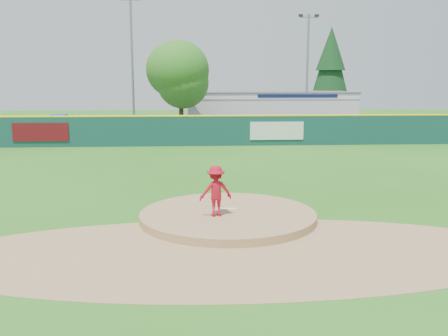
{
  "coord_description": "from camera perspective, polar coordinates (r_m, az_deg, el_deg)",
  "views": [
    {
      "loc": [
        -1.05,
        -15.08,
        4.3
      ],
      "look_at": [
        0.0,
        2.0,
        1.3
      ],
      "focal_mm": 40.0,
      "sensor_mm": 36.0,
      "label": 1
    }
  ],
  "objects": [
    {
      "name": "fence_banners",
      "position": [
        33.23,
        -7.28,
        4.16
      ],
      "size": [
        19.11,
        0.04,
        1.2
      ],
      "color": "#5F0D14",
      "rests_on": "ground"
    },
    {
      "name": "playground_slide",
      "position": [
        40.77,
        -18.3,
        4.63
      ],
      "size": [
        1.12,
        3.16,
        1.74
      ],
      "color": "blue",
      "rests_on": "ground"
    },
    {
      "name": "pitcher",
      "position": [
        15.05,
        -0.96,
        -2.64
      ],
      "size": [
        1.1,
        0.78,
        1.54
      ],
      "primitive_type": "imported",
      "rotation": [
        0.0,
        0.0,
        3.37
      ],
      "color": "#B00F22",
      "rests_on": "pitchers_mound"
    },
    {
      "name": "van",
      "position": [
        40.86,
        -0.39,
        4.82
      ],
      "size": [
        4.73,
        2.55,
        1.26
      ],
      "primitive_type": "imported",
      "rotation": [
        0.0,
        0.0,
        1.67
      ],
      "color": "white",
      "rests_on": "parking_lot"
    },
    {
      "name": "infield_dirt_arc",
      "position": [
        12.86,
        1.39,
        -9.56
      ],
      "size": [
        15.4,
        15.4,
        0.01
      ],
      "primitive_type": "cylinder",
      "color": "#9E774C",
      "rests_on": "ground"
    },
    {
      "name": "deciduous_tree",
      "position": [
        40.09,
        -4.96,
        10.27
      ],
      "size": [
        5.6,
        5.6,
        7.36
      ],
      "color": "#382314",
      "rests_on": "ground"
    },
    {
      "name": "parking_lot",
      "position": [
        42.31,
        -2.09,
        4.12
      ],
      "size": [
        44.0,
        16.0,
        0.02
      ],
      "primitive_type": "cube",
      "color": "#38383A",
      "rests_on": "ground"
    },
    {
      "name": "light_pole_left",
      "position": [
        42.4,
        -10.46,
        12.15
      ],
      "size": [
        1.75,
        0.25,
        11.0
      ],
      "color": "gray",
      "rests_on": "ground"
    },
    {
      "name": "light_pole_right",
      "position": [
        45.23,
        9.5,
        11.38
      ],
      "size": [
        1.75,
        0.25,
        10.0
      ],
      "color": "gray",
      "rests_on": "ground"
    },
    {
      "name": "pool_building_grp",
      "position": [
        47.67,
        5.02,
        6.73
      ],
      "size": [
        15.2,
        8.2,
        3.31
      ],
      "color": "silver",
      "rests_on": "ground"
    },
    {
      "name": "conifer_tree",
      "position": [
        52.99,
        12.08,
        11.07
      ],
      "size": [
        4.4,
        4.4,
        9.5
      ],
      "color": "#382314",
      "rests_on": "ground"
    },
    {
      "name": "outfield_fence",
      "position": [
        33.25,
        -1.7,
        4.4
      ],
      "size": [
        40.0,
        0.14,
        2.07
      ],
      "color": "#133E3B",
      "rests_on": "ground"
    },
    {
      "name": "ground",
      "position": [
        15.71,
        0.45,
        -5.94
      ],
      "size": [
        120.0,
        120.0,
        0.0
      ],
      "primitive_type": "plane",
      "color": "#286B19",
      "rests_on": "ground"
    },
    {
      "name": "pitching_rubber",
      "position": [
        15.93,
        0.38,
        -4.71
      ],
      "size": [
        0.6,
        0.15,
        0.04
      ],
      "primitive_type": "cube",
      "color": "white",
      "rests_on": "pitchers_mound"
    },
    {
      "name": "pitchers_mound",
      "position": [
        15.71,
        0.45,
        -5.94
      ],
      "size": [
        5.5,
        5.5,
        0.5
      ],
      "primitive_type": "cylinder",
      "color": "#9E774C",
      "rests_on": "ground"
    }
  ]
}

